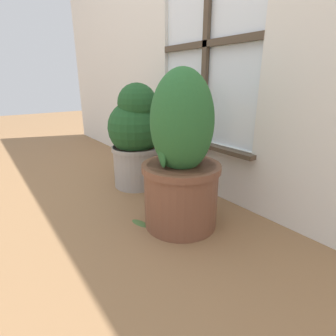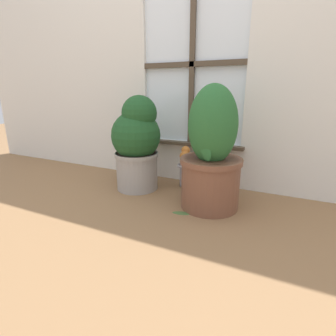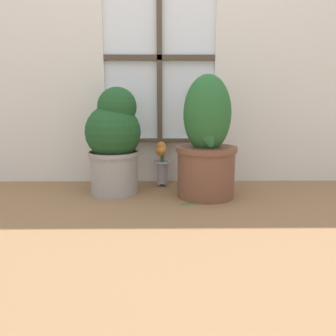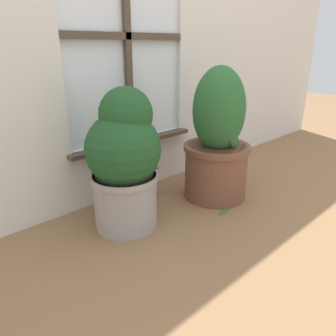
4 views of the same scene
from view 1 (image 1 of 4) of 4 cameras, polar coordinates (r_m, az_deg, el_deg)
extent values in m
plane|color=olive|center=(1.48, -9.20, -9.04)|extent=(10.00, 10.00, 0.00)
cube|color=silver|center=(2.78, -12.94, 30.06)|extent=(1.82, 0.05, 2.50)
cube|color=silver|center=(1.73, 7.54, 0.88)|extent=(0.77, 0.05, 0.32)
cube|color=white|center=(1.66, 9.03, 25.09)|extent=(0.77, 0.02, 1.11)
cube|color=#4C3D2D|center=(1.65, 8.28, 25.20)|extent=(0.04, 0.02, 1.11)
cube|color=#4C3D2D|center=(1.65, 8.28, 25.20)|extent=(0.77, 0.02, 0.04)
cube|color=#4C3D2D|center=(1.66, 6.62, 5.43)|extent=(0.83, 0.06, 0.02)
cylinder|color=#9E9993|center=(1.76, -6.88, 0.48)|extent=(0.30, 0.30, 0.27)
cylinder|color=#9E9993|center=(1.73, -7.03, 4.30)|extent=(0.31, 0.31, 0.03)
cylinder|color=#38281E|center=(1.73, -7.04, 4.57)|extent=(0.27, 0.27, 0.01)
sphere|color=#1E4C23|center=(1.70, -7.21, 8.68)|extent=(0.35, 0.35, 0.35)
sphere|color=#1E4C23|center=(1.66, -6.71, 13.87)|extent=(0.24, 0.24, 0.24)
ellipsoid|color=#1E4C23|center=(1.60, -7.81, 7.43)|extent=(0.16, 0.19, 0.24)
cylinder|color=brown|center=(1.27, 2.80, -5.86)|extent=(0.35, 0.35, 0.31)
cylinder|color=brown|center=(1.22, 2.90, 0.15)|extent=(0.37, 0.37, 0.03)
cylinder|color=#38281E|center=(1.21, 2.91, 0.63)|extent=(0.32, 0.32, 0.01)
ellipsoid|color=#28602D|center=(1.17, 3.07, 9.98)|extent=(0.28, 0.28, 0.46)
ellipsoid|color=#28602D|center=(1.14, -1.75, 5.24)|extent=(0.15, 0.06, 0.22)
sphere|color=#99939E|center=(1.68, 4.56, -4.88)|extent=(0.02, 0.02, 0.02)
sphere|color=#99939E|center=(1.68, 2.95, -4.96)|extent=(0.02, 0.02, 0.02)
sphere|color=#99939E|center=(1.64, 4.01, -5.50)|extent=(0.02, 0.02, 0.02)
cylinder|color=#99939E|center=(1.64, 3.90, -2.49)|extent=(0.08, 0.08, 0.15)
torus|color=#99939E|center=(1.61, 3.96, -0.05)|extent=(0.12, 0.12, 0.02)
cylinder|color=#386633|center=(1.60, 3.99, 1.32)|extent=(0.03, 0.03, 0.08)
sphere|color=orange|center=(1.59, 4.02, 2.72)|extent=(0.06, 0.06, 0.06)
sphere|color=orange|center=(1.60, 4.50, 3.87)|extent=(0.06, 0.06, 0.06)
sphere|color=orange|center=(1.60, 3.65, 2.48)|extent=(0.05, 0.05, 0.05)
sphere|color=orange|center=(1.57, 3.13, 2.57)|extent=(0.05, 0.05, 0.05)
ellipsoid|color=#476633|center=(1.34, -6.09, -11.76)|extent=(0.12, 0.07, 0.01)
camera|label=2|loc=(0.87, -93.40, -0.14)|focal=28.00mm
camera|label=3|loc=(1.68, -82.57, -1.02)|focal=35.00mm
camera|label=4|loc=(2.31, -47.42, 16.76)|focal=35.00mm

